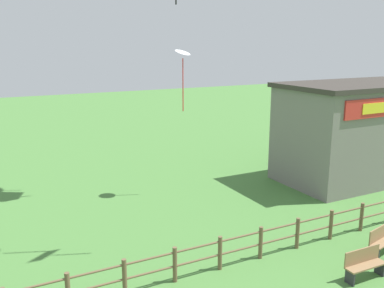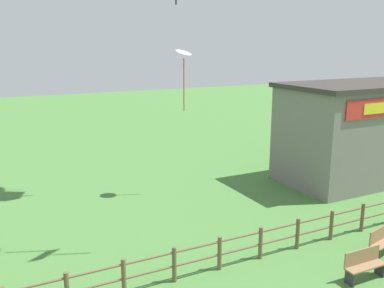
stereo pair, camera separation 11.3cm
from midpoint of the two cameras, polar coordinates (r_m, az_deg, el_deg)
The scene contains 5 objects.
wooden_fence at distance 14.42m, azimuth 3.53°, elevation -14.07°, with size 19.69×0.14×1.16m.
seaside_building at distance 24.80m, azimuth 21.21°, elevation 1.64°, with size 8.81×4.80×5.25m.
park_bench_near_fence at distance 14.97m, azimuth 21.77°, elevation -14.56°, with size 1.46×0.43×0.98m.
park_bench_by_building at distance 16.83m, azimuth 23.87°, elevation -11.58°, with size 1.51×0.71×0.98m.
kite_white_delta at distance 20.18m, azimuth -1.39°, elevation 11.47°, with size 0.99×0.97×2.92m.
Camera 1 is at (-6.67, -3.71, 7.27)m, focal length 40.00 mm.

